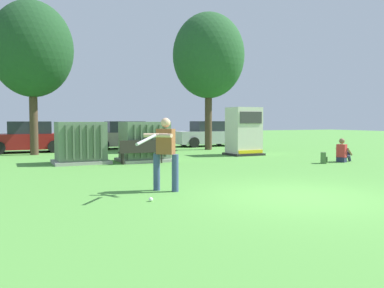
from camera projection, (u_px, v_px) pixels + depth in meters
The scene contains 14 objects.
ground_plane at pixel (299, 197), 8.82m from camera, with size 96.00×96.00×0.00m, color #51933D.
transformer_west at pixel (81, 143), 15.62m from camera, with size 2.10×1.70×1.62m.
transformer_mid_west at pixel (144, 142), 16.40m from camera, with size 2.10×1.70×1.62m.
generator_enclosure at pixel (244, 132), 19.31m from camera, with size 1.60×1.40×2.30m.
park_bench at pixel (142, 150), 15.51m from camera, with size 1.82×0.48×0.92m.
batter at pixel (165, 150), 9.43m from camera, with size 1.32×1.32×1.74m.
sports_ball at pixel (151, 199), 8.29m from camera, with size 0.09×0.09×0.09m, color white.
seated_spectator at pixel (343, 153), 16.13m from camera, with size 0.79×0.65×0.96m.
backpack at pixel (324, 158), 15.61m from camera, with size 0.38×0.38×0.44m.
tree_left at pixel (32, 50), 19.21m from camera, with size 3.87×3.87×7.39m.
tree_center_left at pixel (209, 56), 22.63m from camera, with size 4.05×4.05×7.74m.
parked_car_leftmost at pixel (27, 138), 20.98m from camera, with size 4.24×2.00×1.62m.
parked_car_left_of_center at pixel (123, 136), 23.78m from camera, with size 4.25×2.02×1.62m.
parked_car_right_of_center at pixel (208, 135), 25.95m from camera, with size 4.25×2.02×1.62m.
Camera 1 is at (-5.88, -6.88, 1.68)m, focal length 37.49 mm.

